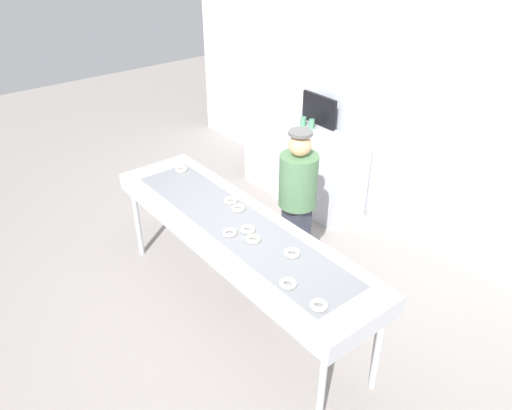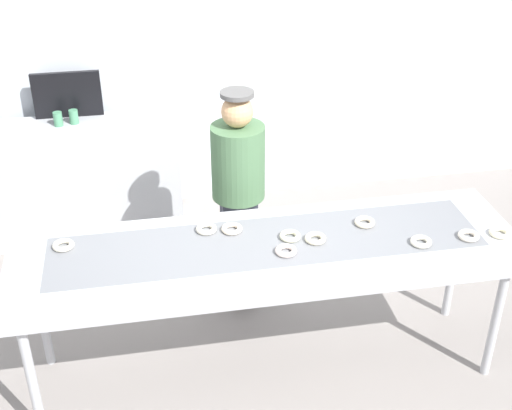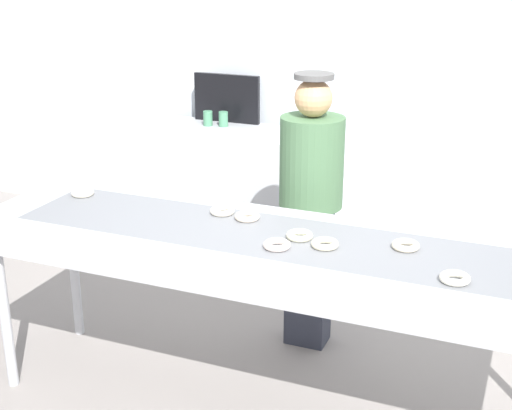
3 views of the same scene
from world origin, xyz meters
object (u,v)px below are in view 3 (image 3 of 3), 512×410
(worker_baker, at_px, (311,195))
(paper_cup_0, at_px, (223,119))
(fryer_conveyor, at_px, (270,252))
(sugar_donut_4, at_px, (406,245))
(sugar_donut_6, at_px, (277,245))
(sugar_donut_3, at_px, (83,193))
(sugar_donut_8, at_px, (222,211))
(sugar_donut_0, at_px, (247,216))
(sugar_donut_2, at_px, (300,235))
(sugar_donut_5, at_px, (325,244))
(sugar_donut_9, at_px, (455,278))
(menu_display, at_px, (227,98))
(prep_counter, at_px, (216,187))
(paper_cup_1, at_px, (208,118))

(worker_baker, height_order, paper_cup_0, worker_baker)
(fryer_conveyor, relative_size, sugar_donut_4, 23.75)
(sugar_donut_6, bearing_deg, sugar_donut_3, 167.05)
(sugar_donut_8, relative_size, worker_baker, 0.08)
(sugar_donut_0, relative_size, sugar_donut_2, 1.00)
(sugar_donut_5, distance_m, sugar_donut_6, 0.22)
(worker_baker, bearing_deg, paper_cup_0, -57.08)
(sugar_donut_9, distance_m, worker_baker, 1.31)
(worker_baker, relative_size, paper_cup_0, 14.11)
(sugar_donut_2, height_order, sugar_donut_3, same)
(sugar_donut_4, height_order, menu_display, menu_display)
(sugar_donut_5, bearing_deg, sugar_donut_3, 172.36)
(sugar_donut_8, xyz_separation_m, menu_display, (-0.89, 2.00, 0.15))
(sugar_donut_3, xyz_separation_m, prep_counter, (-0.06, 1.79, -0.51))
(sugar_donut_3, relative_size, sugar_donut_8, 1.00)
(sugar_donut_0, xyz_separation_m, sugar_donut_6, (0.27, -0.29, 0.00))
(sugar_donut_8, bearing_deg, sugar_donut_4, -5.95)
(prep_counter, xyz_separation_m, menu_display, (0.00, 0.24, 0.66))
(fryer_conveyor, xyz_separation_m, sugar_donut_4, (0.62, 0.08, 0.10))
(sugar_donut_9, xyz_separation_m, paper_cup_1, (-2.17, 2.18, 0.02))
(sugar_donut_0, xyz_separation_m, menu_display, (-1.04, 2.03, 0.15))
(sugar_donut_2, distance_m, sugar_donut_3, 1.31)
(sugar_donut_2, height_order, sugar_donut_4, same)
(sugar_donut_3, distance_m, sugar_donut_5, 1.45)
(sugar_donut_0, xyz_separation_m, sugar_donut_4, (0.80, -0.07, 0.00))
(sugar_donut_2, bearing_deg, paper_cup_1, 125.97)
(paper_cup_0, relative_size, paper_cup_1, 1.00)
(sugar_donut_4, distance_m, sugar_donut_8, 0.96)
(fryer_conveyor, relative_size, sugar_donut_8, 23.75)
(fryer_conveyor, bearing_deg, sugar_donut_8, 151.42)
(sugar_donut_8, height_order, prep_counter, sugar_donut_8)
(fryer_conveyor, bearing_deg, sugar_donut_9, -11.91)
(sugar_donut_0, height_order, sugar_donut_5, same)
(paper_cup_1, xyz_separation_m, menu_display, (0.08, 0.18, 0.13))
(prep_counter, bearing_deg, menu_display, 90.00)
(sugar_donut_9, bearing_deg, fryer_conveyor, 168.09)
(sugar_donut_3, distance_m, worker_baker, 1.26)
(sugar_donut_3, xyz_separation_m, sugar_donut_8, (0.83, 0.03, 0.00))
(worker_baker, distance_m, paper_cup_1, 1.77)
(sugar_donut_2, xyz_separation_m, sugar_donut_4, (0.48, 0.07, 0.00))
(sugar_donut_6, distance_m, sugar_donut_9, 0.79)
(sugar_donut_6, xyz_separation_m, menu_display, (-1.30, 2.31, 0.15))
(sugar_donut_2, height_order, sugar_donut_5, same)
(sugar_donut_4, bearing_deg, menu_display, 131.21)
(sugar_donut_0, distance_m, paper_cup_0, 2.12)
(sugar_donut_5, xyz_separation_m, sugar_donut_8, (-0.61, 0.22, 0.00))
(sugar_donut_0, height_order, sugar_donut_3, same)
(sugar_donut_3, bearing_deg, paper_cup_0, 90.64)
(sugar_donut_4, relative_size, paper_cup_0, 1.09)
(fryer_conveyor, relative_size, paper_cup_0, 25.79)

